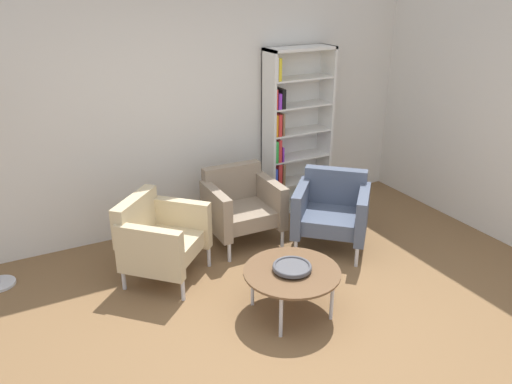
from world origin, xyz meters
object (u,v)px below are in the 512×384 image
armchair_by_bookshelf (241,205)px  armchair_spare_guest (332,210)px  bookshelf_tall (292,133)px  armchair_near_window (159,237)px  decorative_bowl (292,267)px  coffee_table_low (292,274)px

armchair_by_bookshelf → armchair_spare_guest: bearing=-34.6°
bookshelf_tall → armchair_spare_guest: 1.18m
armchair_by_bookshelf → armchair_spare_guest: (0.76, -0.55, 0.00)m
armchair_near_window → decorative_bowl: bearing=-98.3°
armchair_by_bookshelf → armchair_spare_guest: same height
bookshelf_tall → armchair_spare_guest: (-0.15, -1.05, -0.52)m
decorative_bowl → armchair_by_bookshelf: bearing=81.5°
bookshelf_tall → armchair_by_bookshelf: bearing=-150.9°
bookshelf_tall → coffee_table_low: 2.24m
armchair_near_window → armchair_spare_guest: 1.76m
armchair_spare_guest → decorative_bowl: bearing=-97.9°
coffee_table_low → bookshelf_tall: bearing=59.0°
bookshelf_tall → armchair_by_bookshelf: 1.17m
bookshelf_tall → armchair_spare_guest: size_ratio=2.00×
decorative_bowl → armchair_near_window: bearing=126.7°
decorative_bowl → armchair_by_bookshelf: (0.20, 1.35, -0.02)m
bookshelf_tall → decorative_bowl: size_ratio=5.94×
decorative_bowl → armchair_by_bookshelf: size_ratio=0.41×
coffee_table_low → armchair_near_window: size_ratio=0.84×
coffee_table_low → decorative_bowl: (-0.00, 0.00, 0.06)m
armchair_near_window → armchair_by_bookshelf: bearing=-28.1°
decorative_bowl → armchair_near_window: armchair_near_window is taller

